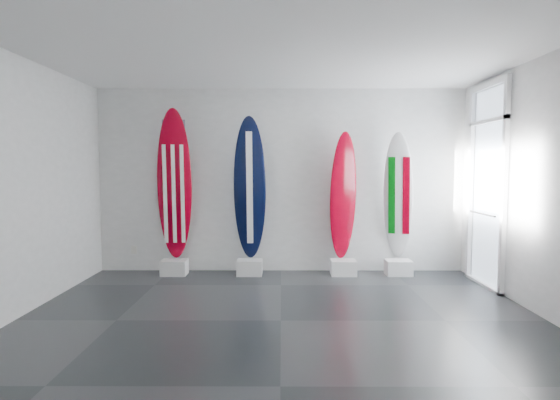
{
  "coord_description": "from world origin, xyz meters",
  "views": [
    {
      "loc": [
        0.01,
        -5.0,
        1.72
      ],
      "look_at": [
        -0.01,
        1.4,
        1.26
      ],
      "focal_mm": 29.18,
      "sensor_mm": 36.0,
      "label": 1
    }
  ],
  "objects_px": {
    "surfboard_swiss": "(343,196)",
    "surfboard_italy": "(398,196)",
    "surfboard_usa": "(174,184)",
    "surfboard_navy": "(250,188)"
  },
  "relations": [
    {
      "from": "surfboard_navy",
      "to": "surfboard_usa",
      "type": "bearing_deg",
      "value": -178.57
    },
    {
      "from": "surfboard_usa",
      "to": "surfboard_swiss",
      "type": "height_order",
      "value": "surfboard_usa"
    },
    {
      "from": "surfboard_usa",
      "to": "surfboard_navy",
      "type": "height_order",
      "value": "surfboard_usa"
    },
    {
      "from": "surfboard_swiss",
      "to": "surfboard_italy",
      "type": "xyz_separation_m",
      "value": [
        0.88,
        0.0,
        -0.01
      ]
    },
    {
      "from": "surfboard_swiss",
      "to": "surfboard_italy",
      "type": "distance_m",
      "value": 0.88
    },
    {
      "from": "surfboard_usa",
      "to": "surfboard_italy",
      "type": "relative_size",
      "value": 1.17
    },
    {
      "from": "surfboard_swiss",
      "to": "surfboard_usa",
      "type": "bearing_deg",
      "value": 161.02
    },
    {
      "from": "surfboard_navy",
      "to": "surfboard_italy",
      "type": "xyz_separation_m",
      "value": [
        2.38,
        0.0,
        -0.13
      ]
    },
    {
      "from": "surfboard_swiss",
      "to": "surfboard_italy",
      "type": "height_order",
      "value": "surfboard_swiss"
    },
    {
      "from": "surfboard_usa",
      "to": "surfboard_italy",
      "type": "height_order",
      "value": "surfboard_usa"
    }
  ]
}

